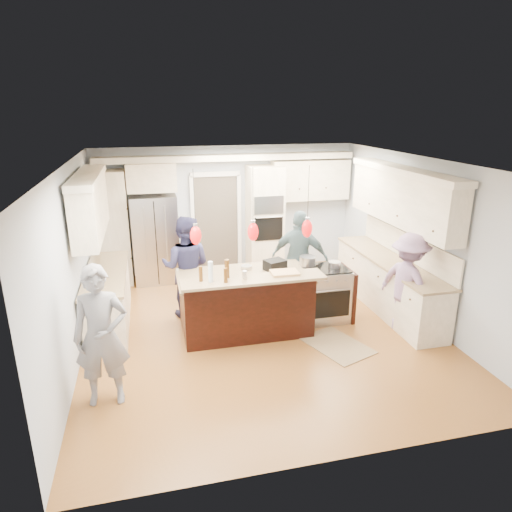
{
  "coord_description": "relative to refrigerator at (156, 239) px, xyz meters",
  "views": [
    {
      "loc": [
        -1.64,
        -6.5,
        3.48
      ],
      "look_at": [
        0.0,
        0.35,
        1.15
      ],
      "focal_mm": 32.0,
      "sensor_mm": 36.0,
      "label": 1
    }
  ],
  "objects": [
    {
      "name": "water_bottle",
      "position": [
        0.68,
        -3.18,
        0.37
      ],
      "size": [
        0.09,
        0.09,
        0.3
      ],
      "primitive_type": "cylinder",
      "rotation": [
        0.0,
        0.0,
        0.35
      ],
      "color": "silver",
      "rests_on": "kitchen_island"
    },
    {
      "name": "ground_plane",
      "position": [
        1.55,
        -2.64,
        -0.9
      ],
      "size": [
        6.0,
        6.0,
        0.0
      ],
      "primitive_type": "plane",
      "color": "#AB682F",
      "rests_on": "ground"
    },
    {
      "name": "cutting_board",
      "position": [
        1.79,
        -3.11,
        0.24
      ],
      "size": [
        0.41,
        0.3,
        0.03
      ],
      "primitive_type": "cube",
      "rotation": [
        0.0,
        0.0,
        -0.03
      ],
      "color": "tan",
      "rests_on": "kitchen_island"
    },
    {
      "name": "beer_bottle_b",
      "position": [
        0.88,
        -3.26,
        0.33
      ],
      "size": [
        0.07,
        0.07,
        0.21
      ],
      "primitive_type": "cylinder",
      "rotation": [
        0.0,
        0.0,
        -0.28
      ],
      "color": "#4C2C0D",
      "rests_on": "kitchen_island"
    },
    {
      "name": "pendant_lights",
      "position": [
        1.3,
        -3.15,
        0.9
      ],
      "size": [
        1.75,
        0.15,
        1.03
      ],
      "color": "black",
      "rests_on": "ground"
    },
    {
      "name": "oven_column",
      "position": [
        2.3,
        0.03,
        0.25
      ],
      "size": [
        0.72,
        0.69,
        2.3
      ],
      "color": "#FDEBCD",
      "rests_on": "ground"
    },
    {
      "name": "right_counter_run",
      "position": [
        3.99,
        -2.34,
        0.16
      ],
      "size": [
        0.64,
        3.1,
        2.51
      ],
      "color": "#FDEBCD",
      "rests_on": "ground"
    },
    {
      "name": "back_upper_cabinets",
      "position": [
        0.8,
        0.12,
        0.77
      ],
      "size": [
        5.3,
        0.61,
        2.54
      ],
      "color": "#FDEBCD",
      "rests_on": "ground"
    },
    {
      "name": "person_bar_end",
      "position": [
        -0.75,
        -4.03,
        -0.02
      ],
      "size": [
        0.66,
        0.44,
        1.77
      ],
      "primitive_type": "imported",
      "rotation": [
        0.0,
        0.0,
        -0.03
      ],
      "color": "slate",
      "rests_on": "ground"
    },
    {
      "name": "island_range",
      "position": [
        2.71,
        -2.49,
        -0.44
      ],
      "size": [
        0.82,
        0.71,
        0.92
      ],
      "color": "#B7B7BC",
      "rests_on": "ground"
    },
    {
      "name": "beer_bottle_c",
      "position": [
        0.93,
        -3.08,
        0.36
      ],
      "size": [
        0.09,
        0.09,
        0.28
      ],
      "primitive_type": "cylinder",
      "rotation": [
        0.0,
        0.0,
        -0.39
      ],
      "color": "#4C2C0D",
      "rests_on": "kitchen_island"
    },
    {
      "name": "pot_large",
      "position": [
        2.44,
        -2.3,
        0.1
      ],
      "size": [
        0.27,
        0.27,
        0.16
      ],
      "primitive_type": "cylinder",
      "color": "#B7B7BC",
      "rests_on": "island_range"
    },
    {
      "name": "person_far_right",
      "position": [
        2.48,
        -1.79,
        -0.03
      ],
      "size": [
        1.1,
        0.85,
        1.74
      ],
      "primitive_type": "imported",
      "rotation": [
        0.0,
        0.0,
        2.66
      ],
      "color": "slate",
      "rests_on": "ground"
    },
    {
      "name": "room_shell",
      "position": [
        1.55,
        -2.64,
        0.92
      ],
      "size": [
        5.54,
        6.04,
        2.72
      ],
      "color": "#B2BCC6",
      "rests_on": "ground"
    },
    {
      "name": "kitchen_island",
      "position": [
        1.3,
        -2.57,
        -0.41
      ],
      "size": [
        2.1,
        1.46,
        1.12
      ],
      "color": "black",
      "rests_on": "ground"
    },
    {
      "name": "refrigerator",
      "position": [
        0.0,
        0.0,
        0.0
      ],
      "size": [
        0.9,
        0.7,
        1.8
      ],
      "primitive_type": "cube",
      "color": "#B7B7BC",
      "rests_on": "ground"
    },
    {
      "name": "person_range_side",
      "position": [
        3.8,
        -3.2,
        -0.09
      ],
      "size": [
        0.92,
        1.19,
        1.63
      ],
      "primitive_type": "imported",
      "rotation": [
        0.0,
        0.0,
        1.91
      ],
      "color": "#93739B",
      "rests_on": "ground"
    },
    {
      "name": "beer_bottle_a",
      "position": [
        0.55,
        -3.12,
        0.33
      ],
      "size": [
        0.06,
        0.06,
        0.22
      ],
      "primitive_type": "cylinder",
      "rotation": [
        0.0,
        0.0,
        -0.2
      ],
      "color": "#4C2C0D",
      "rests_on": "kitchen_island"
    },
    {
      "name": "drink_can",
      "position": [
        1.17,
        -3.19,
        0.28
      ],
      "size": [
        0.08,
        0.08,
        0.12
      ],
      "primitive_type": "cylinder",
      "rotation": [
        0.0,
        0.0,
        0.15
      ],
      "color": "#B7B7BC",
      "rests_on": "kitchen_island"
    },
    {
      "name": "pot_small",
      "position": [
        2.84,
        -2.51,
        0.07
      ],
      "size": [
        0.21,
        0.21,
        0.1
      ],
      "primitive_type": "cylinder",
      "color": "#B7B7BC",
      "rests_on": "island_range"
    },
    {
      "name": "left_cabinets",
      "position": [
        -0.89,
        -1.84,
        0.16
      ],
      "size": [
        0.64,
        2.3,
        2.51
      ],
      "color": "#FDEBCD",
      "rests_on": "ground"
    },
    {
      "name": "floor_rug",
      "position": [
        2.55,
        -3.43,
        -0.89
      ],
      "size": [
        1.02,
        1.21,
        0.01
      ],
      "primitive_type": "cube",
      "rotation": [
        0.0,
        0.0,
        0.36
      ],
      "color": "#9C7C55",
      "rests_on": "ground"
    },
    {
      "name": "person_far_left",
      "position": [
        0.45,
        -1.79,
        -0.02
      ],
      "size": [
        1.02,
        0.9,
        1.76
      ],
      "primitive_type": "imported",
      "rotation": [
        0.0,
        0.0,
        2.83
      ],
      "color": "#292950",
      "rests_on": "ground"
    }
  ]
}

